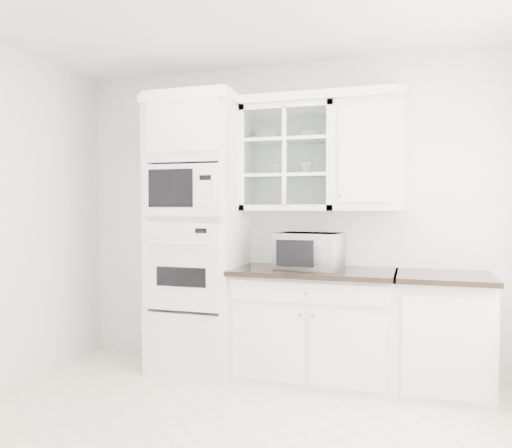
% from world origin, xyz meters
% --- Properties ---
extents(room_shell, '(4.00, 3.50, 2.70)m').
position_xyz_m(room_shell, '(0.00, 0.43, 1.78)').
color(room_shell, white).
rests_on(room_shell, ground).
extents(oven_column, '(0.76, 0.68, 2.40)m').
position_xyz_m(oven_column, '(-0.75, 1.42, 1.20)').
color(oven_column, white).
rests_on(oven_column, ground).
extents(base_cabinet_run, '(1.32, 0.67, 0.92)m').
position_xyz_m(base_cabinet_run, '(0.28, 1.45, 0.46)').
color(base_cabinet_run, white).
rests_on(base_cabinet_run, ground).
extents(extra_base_cabinet, '(0.72, 0.67, 0.92)m').
position_xyz_m(extra_base_cabinet, '(1.28, 1.45, 0.46)').
color(extra_base_cabinet, white).
rests_on(extra_base_cabinet, ground).
extents(upper_cabinet_glass, '(0.80, 0.33, 0.90)m').
position_xyz_m(upper_cabinet_glass, '(0.03, 1.58, 1.85)').
color(upper_cabinet_glass, white).
rests_on(upper_cabinet_glass, room_shell).
extents(upper_cabinet_solid, '(0.55, 0.33, 0.90)m').
position_xyz_m(upper_cabinet_solid, '(0.71, 1.58, 1.85)').
color(upper_cabinet_solid, white).
rests_on(upper_cabinet_solid, room_shell).
extents(crown_molding, '(2.14, 0.38, 0.07)m').
position_xyz_m(crown_molding, '(-0.07, 1.56, 2.33)').
color(crown_molding, white).
rests_on(crown_molding, room_shell).
extents(countertop_microwave, '(0.57, 0.50, 0.30)m').
position_xyz_m(countertop_microwave, '(0.24, 1.44, 1.07)').
color(countertop_microwave, white).
rests_on(countertop_microwave, base_cabinet_run).
extents(bowl_a, '(0.27, 0.27, 0.05)m').
position_xyz_m(bowl_a, '(-0.17, 1.58, 2.04)').
color(bowl_a, white).
rests_on(bowl_a, upper_cabinet_glass).
extents(bowl_b, '(0.20, 0.20, 0.06)m').
position_xyz_m(bowl_b, '(0.21, 1.59, 2.04)').
color(bowl_b, white).
rests_on(bowl_b, upper_cabinet_glass).
extents(cup_a, '(0.12, 0.12, 0.09)m').
position_xyz_m(cup_a, '(-0.08, 1.59, 1.75)').
color(cup_a, white).
rests_on(cup_a, upper_cabinet_glass).
extents(cup_b, '(0.13, 0.13, 0.10)m').
position_xyz_m(cup_b, '(0.17, 1.60, 1.76)').
color(cup_b, white).
rests_on(cup_b, upper_cabinet_glass).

